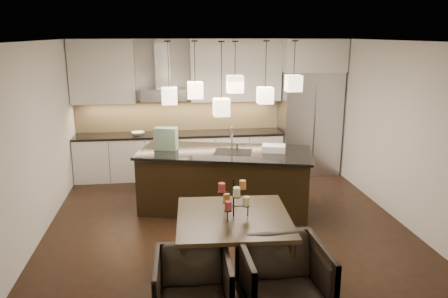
{
  "coord_description": "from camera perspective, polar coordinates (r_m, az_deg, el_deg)",
  "views": [
    {
      "loc": [
        -0.87,
        -6.35,
        2.91
      ],
      "look_at": [
        0.0,
        0.2,
        1.15
      ],
      "focal_mm": 35.0,
      "sensor_mm": 36.0,
      "label": 1
    }
  ],
  "objects": [
    {
      "name": "floor",
      "position": [
        7.04,
        0.22,
        -9.58
      ],
      "size": [
        5.5,
        5.5,
        0.02
      ],
      "primitive_type": "cube",
      "color": "black",
      "rests_on": "ground"
    },
    {
      "name": "ceiling",
      "position": [
        6.41,
        0.24,
        14.03
      ],
      "size": [
        5.5,
        5.5,
        0.02
      ],
      "primitive_type": "cube",
      "color": "white",
      "rests_on": "wall_back"
    },
    {
      "name": "wall_back",
      "position": [
        9.27,
        -2.09,
        5.53
      ],
      "size": [
        5.5,
        0.02,
        2.8
      ],
      "primitive_type": "cube",
      "color": "silver",
      "rests_on": "ground"
    },
    {
      "name": "wall_front",
      "position": [
        3.99,
        5.64,
        -7.39
      ],
      "size": [
        5.5,
        0.02,
        2.8
      ],
      "primitive_type": "cube",
      "color": "silver",
      "rests_on": "ground"
    },
    {
      "name": "wall_left",
      "position": [
        6.79,
        -23.51,
        0.82
      ],
      "size": [
        0.02,
        5.5,
        2.8
      ],
      "primitive_type": "cube",
      "color": "silver",
      "rests_on": "ground"
    },
    {
      "name": "wall_right",
      "position": [
        7.47,
        21.73,
        2.18
      ],
      "size": [
        0.02,
        5.5,
        2.8
      ],
      "primitive_type": "cube",
      "color": "silver",
      "rests_on": "ground"
    },
    {
      "name": "refrigerator",
      "position": [
        9.4,
        11.03,
        3.38
      ],
      "size": [
        1.2,
        0.72,
        2.15
      ],
      "primitive_type": "cube",
      "color": "#B7B7BA",
      "rests_on": "floor"
    },
    {
      "name": "fridge_panel",
      "position": [
        9.23,
        11.47,
        11.92
      ],
      "size": [
        1.26,
        0.72,
        0.65
      ],
      "primitive_type": "cube",
      "color": "silver",
      "rests_on": "refrigerator"
    },
    {
      "name": "lower_cabinets",
      "position": [
        9.12,
        -5.74,
        -0.87
      ],
      "size": [
        4.21,
        0.62,
        0.88
      ],
      "primitive_type": "cube",
      "color": "silver",
      "rests_on": "floor"
    },
    {
      "name": "countertop",
      "position": [
        9.01,
        -5.81,
        1.94
      ],
      "size": [
        4.21,
        0.66,
        0.04
      ],
      "primitive_type": "cube",
      "color": "black",
      "rests_on": "lower_cabinets"
    },
    {
      "name": "backsplash",
      "position": [
        9.24,
        -5.93,
        4.38
      ],
      "size": [
        4.21,
        0.02,
        0.63
      ],
      "primitive_type": "cube",
      "color": "tan",
      "rests_on": "countertop"
    },
    {
      "name": "upper_cab_left",
      "position": [
        9.03,
        -15.6,
        9.71
      ],
      "size": [
        1.25,
        0.35,
        1.25
      ],
      "primitive_type": "cube",
      "color": "silver",
      "rests_on": "wall_back"
    },
    {
      "name": "upper_cab_right",
      "position": [
        9.06,
        1.52,
        10.26
      ],
      "size": [
        1.85,
        0.35,
        1.25
      ],
      "primitive_type": "cube",
      "color": "silver",
      "rests_on": "wall_back"
    },
    {
      "name": "hood_canopy",
      "position": [
        8.91,
        -7.91,
        7.1
      ],
      "size": [
        0.9,
        0.52,
        0.24
      ],
      "primitive_type": "cube",
      "color": "#B7B7BA",
      "rests_on": "wall_back"
    },
    {
      "name": "hood_chimney",
      "position": [
        8.96,
        -8.04,
        11.0
      ],
      "size": [
        0.3,
        0.28,
        0.96
      ],
      "primitive_type": "cube",
      "color": "#B7B7BA",
      "rests_on": "hood_canopy"
    },
    {
      "name": "fruit_bowl",
      "position": [
        8.97,
        -11.16,
        2.01
      ],
      "size": [
        0.3,
        0.3,
        0.06
      ],
      "primitive_type": "imported",
      "rotation": [
        0.0,
        0.0,
        0.19
      ],
      "color": "silver",
      "rests_on": "countertop"
    },
    {
      "name": "island_body",
      "position": [
        7.39,
        0.08,
        -4.25
      ],
      "size": [
        2.94,
        1.78,
        0.97
      ],
      "primitive_type": "cube",
      "rotation": [
        0.0,
        0.0,
        -0.26
      ],
      "color": "black",
      "rests_on": "floor"
    },
    {
      "name": "island_top",
      "position": [
        7.24,
        0.08,
        -0.47
      ],
      "size": [
        3.05,
        1.89,
        0.04
      ],
      "primitive_type": "cube",
      "rotation": [
        0.0,
        0.0,
        -0.26
      ],
      "color": "black",
      "rests_on": "island_body"
    },
    {
      "name": "faucet",
      "position": [
        7.27,
        1.06,
        1.48
      ],
      "size": [
        0.17,
        0.28,
        0.42
      ],
      "primitive_type": null,
      "rotation": [
        0.0,
        0.0,
        -0.26
      ],
      "color": "silver",
      "rests_on": "island_top"
    },
    {
      "name": "tote_bag",
      "position": [
        7.37,
        -7.59,
        1.36
      ],
      "size": [
        0.41,
        0.29,
        0.37
      ],
      "primitive_type": "cube",
      "rotation": [
        0.0,
        0.0,
        -0.26
      ],
      "color": "#174D2C",
      "rests_on": "island_top"
    },
    {
      "name": "food_container",
      "position": [
        7.25,
        6.52,
        0.09
      ],
      "size": [
        0.43,
        0.35,
        0.11
      ],
      "primitive_type": "cube",
      "rotation": [
        0.0,
        0.0,
        -0.26
      ],
      "color": "silver",
      "rests_on": "island_top"
    },
    {
      "name": "dining_table",
      "position": [
        5.42,
        1.23,
        -12.66
      ],
      "size": [
        1.41,
        1.41,
        0.8
      ],
      "primitive_type": null,
      "rotation": [
        0.0,
        0.0,
        -0.06
      ],
      "color": "black",
      "rests_on": "floor"
    },
    {
      "name": "candelabra",
      "position": [
        5.16,
        1.27,
        -6.4
      ],
      "size": [
        0.41,
        0.41,
        0.47
      ],
      "primitive_type": null,
      "rotation": [
        0.0,
        0.0,
        -0.06
      ],
      "color": "black",
      "rests_on": "dining_table"
    },
    {
      "name": "candle_a",
      "position": [
        5.19,
        2.91,
        -6.81
      ],
      "size": [
        0.09,
        0.09,
        0.11
      ],
      "primitive_type": "cylinder",
      "rotation": [
        0.0,
        0.0,
        -0.06
      ],
      "color": "beige",
      "rests_on": "candelabra"
    },
    {
      "name": "candle_b",
      "position": [
        5.29,
        0.32,
        -6.37
      ],
      "size": [
        0.09,
        0.09,
        0.11
      ],
      "primitive_type": "cylinder",
      "rotation": [
        0.0,
        0.0,
        -0.06
      ],
      "color": "#BE762D",
      "rests_on": "candelabra"
    },
    {
      "name": "candle_c",
      "position": [
        5.05,
        0.55,
        -7.42
      ],
      "size": [
        0.09,
        0.09,
        0.11
      ],
      "primitive_type": "cylinder",
      "rotation": [
        0.0,
        0.0,
        -0.06
      ],
      "color": "#A0302F",
      "rests_on": "candelabra"
    },
    {
      "name": "candle_d",
      "position": [
        5.22,
        2.46,
        -4.69
      ],
      "size": [
        0.09,
        0.09,
        0.11
      ],
      "primitive_type": "cylinder",
      "rotation": [
        0.0,
        0.0,
        -0.06
      ],
      "color": "#BE762D",
      "rests_on": "candelabra"
    },
    {
      "name": "candle_e",
      "position": [
        5.12,
        -0.3,
        -5.05
      ],
      "size": [
        0.09,
        0.09,
        0.11
      ],
      "primitive_type": "cylinder",
      "rotation": [
        0.0,
        0.0,
        -0.06
      ],
      "color": "#A0302F",
      "rests_on": "candelabra"
    },
    {
      "name": "candle_f",
      "position": [
        4.99,
        1.67,
        -5.63
      ],
      "size": [
        0.09,
        0.09,
        0.11
      ],
      "primitive_type": "cylinder",
      "rotation": [
        0.0,
        0.0,
        -0.06
      ],
      "color": "beige",
      "rests_on": "candelabra"
    },
    {
      "name": "armchair_left",
      "position": [
        4.73,
        -4.1,
        -17.68
      ],
      "size": [
        0.81,
        0.83,
        0.73
      ],
      "primitive_type": "imported",
      "rotation": [
        0.0,
        0.0,
        -0.03
      ],
      "color": "black",
      "rests_on": "floor"
    },
    {
      "name": "armchair_right",
      "position": [
        4.79,
        7.77,
        -16.68
      ],
      "size": [
        0.89,
        0.92,
        0.82
      ],
      "primitive_type": "imported",
      "rotation": [
        0.0,
        0.0,
        0.02
      ],
      "color": "black",
      "rests_on": "floor"
    },
    {
      "name": "pendant_a",
      "position": [
        6.96,
        -7.15,
        6.89
      ],
      "size": [
        0.24,
        0.24,
        0.26
      ],
      "primitive_type": "cube",
      "color": "#FBE5BB",
      "rests_on": "ceiling"
    },
    {
      "name": "pendant_b",
      "position": [
        7.08,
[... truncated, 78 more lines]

